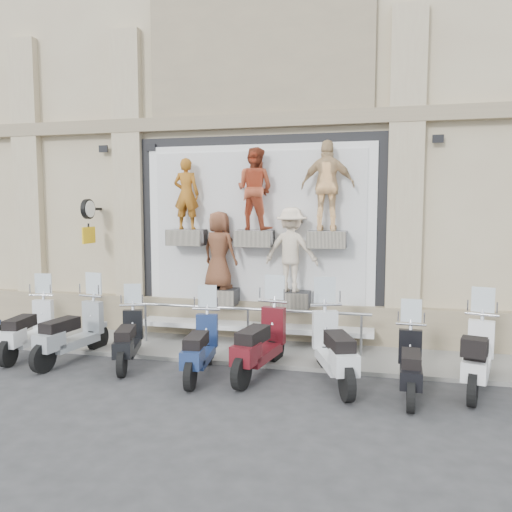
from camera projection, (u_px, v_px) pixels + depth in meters
The scene contains 14 objects.
ground at pixel (219, 384), 8.44m from camera, with size 90.00×90.00×0.00m, color #2D2D2F.
sidewalk at pixel (249, 348), 10.46m from camera, with size 16.00×2.20×0.08m, color gray.
building at pixel (290, 104), 14.63m from camera, with size 14.00×8.60×12.00m, color #C0B28C, non-canonical shape.
shop_vitrine at pixel (263, 233), 10.82m from camera, with size 5.60×0.89×4.30m.
guard_rail at pixel (248, 330), 10.33m from camera, with size 5.06×0.10×0.93m, color #9EA0A5, non-canonical shape.
clock_sign_bracket at pixel (89, 215), 11.45m from camera, with size 0.10×0.80×1.02m.
scooter_b at pixel (28, 317), 10.00m from camera, with size 0.57×1.96×1.59m, color silver, non-canonical shape.
scooter_c at pixel (71, 319), 9.65m from camera, with size 0.60×2.04×1.66m, color gray, non-canonical shape.
scooter_d at pixel (128, 327), 9.39m from camera, with size 0.53×1.82×1.48m, color black, non-canonical shape.
scooter_e at pixel (200, 334), 8.76m from camera, with size 0.55×1.90×1.54m, color navy, non-canonical shape.
scooter_f at pixel (260, 328), 8.81m from camera, with size 0.62×2.12×1.72m, color #4D0D13, non-canonical shape.
scooter_g at pixel (334, 334), 8.39m from camera, with size 0.62×2.13×1.73m, color silver, non-canonical shape.
scooter_h at pixel (411, 351), 7.84m from camera, with size 0.52×1.80×1.46m, color black, non-canonical shape.
scooter_i at pixel (478, 342), 8.07m from camera, with size 0.58×2.00×1.62m, color white, non-canonical shape.
Camera 1 is at (2.51, -7.82, 2.99)m, focal length 35.00 mm.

